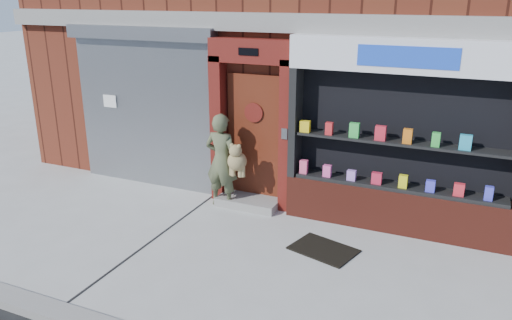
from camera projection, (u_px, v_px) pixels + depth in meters
The scene contains 6 objects.
ground at pixel (247, 258), 7.12m from camera, with size 80.00×80.00×0.00m, color #9E9E99.
shutter_bay at pixel (145, 98), 9.40m from camera, with size 3.10×0.30×3.04m.
red_door_bay at pixel (252, 124), 8.56m from camera, with size 1.52×0.58×2.90m.
pharmacy_bay at pixel (400, 147), 7.59m from camera, with size 3.50×0.41×3.00m.
woman at pixel (223, 160), 8.63m from camera, with size 0.81×0.44×1.67m.
doormat at pixel (323, 249), 7.34m from camera, with size 0.91×0.64×0.02m, color black.
Camera 1 is at (2.68, -5.71, 3.60)m, focal length 35.00 mm.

